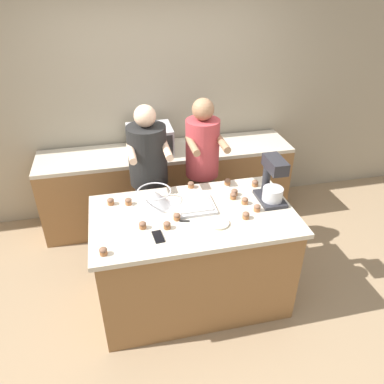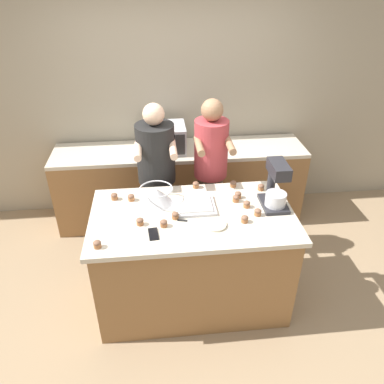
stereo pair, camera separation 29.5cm
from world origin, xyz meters
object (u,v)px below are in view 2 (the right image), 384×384
cupcake_3 (114,196)px  cupcake_6 (164,223)px  mixing_bowl (156,195)px  microwave_oven (163,138)px  cupcake_5 (247,204)px  cupcake_0 (97,244)px  cupcake_12 (236,198)px  knife (189,221)px  cupcake_11 (261,187)px  cupcake_2 (196,185)px  baking_tray (195,205)px  cupcake_13 (238,195)px  person_right (210,177)px  stand_mixer (276,187)px  person_left (157,182)px  cupcake_4 (140,221)px  cupcake_1 (258,212)px  cell_phone (153,234)px  cupcake_8 (233,184)px  small_plate (215,225)px  cupcake_9 (245,219)px  cupcake_7 (131,197)px  cupcake_10 (175,215)px

cupcake_3 → cupcake_6: (0.40, -0.43, 0.00)m
mixing_bowl → microwave_oven: (0.11, 1.13, 0.03)m
mixing_bowl → cupcake_5: size_ratio=4.84×
cupcake_0 → cupcake_5: bearing=18.6°
cupcake_5 → cupcake_12: (-0.07, 0.10, 0.00)m
knife → cupcake_11: 0.79m
cupcake_2 → cupcake_5: 0.52m
baking_tray → cupcake_13: (0.39, 0.11, 0.01)m
person_right → cupcake_2: person_right is taller
cupcake_0 → stand_mixer: bearing=15.8°
mixing_bowl → cupcake_5: bearing=-11.0°
mixing_bowl → baking_tray: 0.33m
cupcake_6 → knife: bearing=11.9°
person_left → cupcake_4: person_left is taller
cupcake_1 → cupcake_13: 0.29m
cell_phone → cupcake_13: size_ratio=2.57×
cupcake_3 → cupcake_8: 1.05m
microwave_oven → cupcake_3: bearing=-114.2°
cupcake_2 → cupcake_4: size_ratio=1.00×
mixing_bowl → stand_mixer: bearing=-8.3°
cupcake_0 → cupcake_8: (1.12, 0.73, 0.00)m
cupcake_6 → small_plate: bearing=-5.0°
stand_mixer → cupcake_13: bearing=151.0°
small_plate → cupcake_9: cupcake_9 is taller
microwave_oven → cupcake_12: 1.30m
knife → cupcake_0: size_ratio=3.73×
person_right → person_left: bearing=179.9°
cupcake_12 → cupcake_13: (0.03, 0.05, 0.00)m
baking_tray → microwave_oven: size_ratio=0.70×
knife → cupcake_6: size_ratio=3.73×
cupcake_7 → cupcake_9: (0.89, -0.41, 0.00)m
small_plate → cupcake_12: 0.40m
cupcake_4 → cupcake_13: bearing=19.9°
person_right → cupcake_11: (0.39, -0.39, 0.09)m
person_right → cupcake_12: person_right is taller
cupcake_1 → cupcake_9: bearing=-147.4°
cupcake_6 → cupcake_2: bearing=60.6°
stand_mixer → mixing_bowl: stand_mixer is taller
cupcake_10 → small_plate: bearing=-23.4°
knife → cupcake_13: bearing=33.9°
cupcake_5 → cupcake_10: same height
cupcake_7 → cupcake_8: same height
person_left → stand_mixer: (0.95, -0.65, 0.26)m
cupcake_9 → cupcake_11: (0.25, 0.46, 0.00)m
cupcake_4 → cupcake_12: 0.84m
mixing_bowl → knife: bearing=-49.8°
baking_tray → cupcake_5: (0.43, -0.04, 0.01)m
cupcake_0 → microwave_oven: bearing=72.1°
stand_mixer → cupcake_4: bearing=-172.1°
stand_mixer → baking_tray: size_ratio=1.21×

